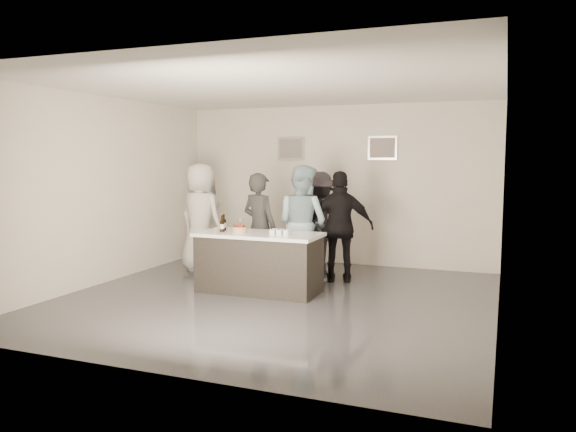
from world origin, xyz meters
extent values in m
plane|color=#3D3D42|center=(0.00, 0.00, 0.00)|extent=(6.00, 6.00, 0.00)
plane|color=white|center=(0.00, 0.00, 3.00)|extent=(6.00, 6.00, 0.00)
cube|color=silver|center=(0.00, 3.00, 1.50)|extent=(6.00, 0.04, 3.00)
cube|color=silver|center=(0.00, -3.00, 1.50)|extent=(6.00, 0.04, 3.00)
cube|color=silver|center=(-3.00, 0.00, 1.50)|extent=(0.04, 6.00, 3.00)
cube|color=silver|center=(3.00, 0.00, 1.50)|extent=(0.04, 6.00, 3.00)
cube|color=#B2B2B7|center=(-0.90, 2.97, 2.20)|extent=(0.54, 0.04, 0.44)
cube|color=#B2B2B7|center=(0.90, 2.97, 2.20)|extent=(0.54, 0.04, 0.44)
cube|color=white|center=(-0.39, 0.31, 0.45)|extent=(1.86, 0.86, 0.90)
cylinder|color=orange|center=(-0.67, 0.21, 0.94)|extent=(0.22, 0.22, 0.08)
cylinder|color=black|center=(-1.01, 0.37, 1.03)|extent=(0.07, 0.07, 0.26)
cylinder|color=black|center=(-0.95, 0.20, 1.03)|extent=(0.07, 0.07, 0.26)
cube|color=#C37612|center=(-0.02, 0.25, 0.94)|extent=(0.30, 0.19, 0.08)
cube|color=pink|center=(-0.70, -0.05, 0.90)|extent=(0.24, 0.08, 0.01)
imported|color=#262626|center=(-0.70, 1.02, 0.89)|extent=(0.74, 0.59, 1.78)
imported|color=#92B1BF|center=(-0.03, 1.23, 0.95)|extent=(1.12, 0.99, 1.91)
imported|color=silver|center=(-1.99, 1.34, 0.96)|extent=(1.08, 0.85, 1.93)
imported|color=black|center=(0.56, 1.43, 0.90)|extent=(1.14, 0.72, 1.81)
imported|color=#272229|center=(0.02, 1.90, 0.89)|extent=(1.27, 0.90, 1.78)
camera|label=1|loc=(3.03, -7.30, 2.02)|focal=35.00mm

